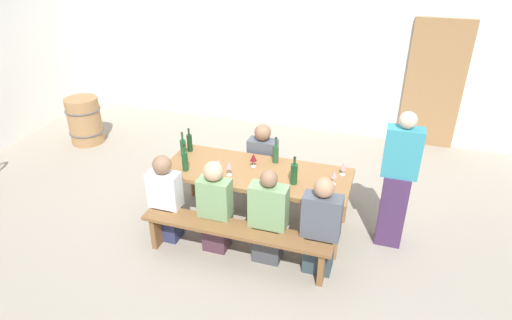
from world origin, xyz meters
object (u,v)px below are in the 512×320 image
(wine_bottle_2, at_px, (294,173))
(wine_glass_3, at_px, (218,163))
(wooden_door, at_px, (434,85))
(seated_guest_near_1, at_px, (215,208))
(seated_guest_near_2, at_px, (268,219))
(wine_glass_4, at_px, (253,158))
(wine_barrel, at_px, (85,120))
(wine_glass_2, at_px, (343,166))
(seated_guest_near_0, at_px, (166,200))
(wine_glass_0, at_px, (229,165))
(wine_bottle_0, at_px, (183,147))
(tasting_table, at_px, (256,177))
(bench_near, at_px, (235,234))
(wine_bottle_3, at_px, (185,161))
(standing_host, at_px, (397,183))
(bench_far, at_px, (272,171))
(wine_bottle_4, at_px, (276,153))
(seated_guest_far_0, at_px, (262,164))
(wine_glass_1, at_px, (334,175))
(wine_bottle_1, at_px, (190,142))
(seated_guest_near_3, at_px, (321,228))

(wine_bottle_2, distance_m, wine_glass_3, 0.90)
(wooden_door, bearing_deg, seated_guest_near_1, -122.42)
(seated_guest_near_2, bearing_deg, wine_glass_3, 60.04)
(wine_bottle_2, xyz_separation_m, wine_glass_4, (-0.55, 0.23, -0.01))
(seated_guest_near_2, bearing_deg, wine_barrel, 63.21)
(wine_glass_2, relative_size, seated_guest_near_0, 0.15)
(wooden_door, bearing_deg, wine_glass_0, -125.21)
(wine_glass_0, relative_size, wine_barrel, 0.23)
(seated_guest_near_1, bearing_deg, wine_bottle_0, 45.79)
(wine_bottle_0, height_order, seated_guest_near_2, seated_guest_near_2)
(wine_bottle_2, bearing_deg, wine_glass_0, -176.33)
(wine_glass_4, relative_size, wine_barrel, 0.22)
(tasting_table, bearing_deg, wine_glass_2, 13.38)
(wine_glass_2, distance_m, wine_barrel, 4.66)
(seated_guest_near_2, bearing_deg, bench_near, 114.78)
(wine_bottle_3, relative_size, standing_host, 0.20)
(bench_far, bearing_deg, wooden_door, 49.15)
(tasting_table, distance_m, wine_bottle_3, 0.86)
(wine_bottle_4, distance_m, wine_glass_3, 0.72)
(tasting_table, height_order, seated_guest_far_0, seated_guest_far_0)
(bench_near, relative_size, standing_host, 1.29)
(wooden_door, relative_size, wine_glass_1, 12.67)
(seated_guest_near_0, bearing_deg, wine_glass_4, -51.24)
(wine_bottle_3, distance_m, wine_glass_4, 0.81)
(wine_bottle_4, relative_size, wine_glass_0, 1.80)
(bench_far, relative_size, wine_glass_0, 11.35)
(wooden_door, bearing_deg, seated_guest_near_2, -115.03)
(wine_bottle_0, distance_m, wine_glass_3, 0.64)
(wine_glass_1, height_order, seated_guest_near_1, seated_guest_near_1)
(wine_glass_3, bearing_deg, seated_guest_near_1, -73.30)
(wine_glass_0, relative_size, seated_guest_near_0, 0.17)
(standing_host, bearing_deg, wine_barrel, -13.36)
(wine_bottle_4, height_order, wine_barrel, wine_bottle_4)
(tasting_table, distance_m, wine_bottle_1, 1.02)
(wine_glass_0, height_order, seated_guest_near_0, seated_guest_near_0)
(wine_barrel, bearing_deg, seated_guest_near_0, -36.56)
(seated_guest_near_0, xyz_separation_m, seated_guest_near_1, (0.61, -0.00, 0.02))
(bench_far, bearing_deg, wine_bottle_3, -129.86)
(bench_far, xyz_separation_m, seated_guest_far_0, (-0.10, -0.15, 0.17))
(wooden_door, height_order, standing_host, wooden_door)
(wine_glass_3, bearing_deg, wine_bottle_0, 155.63)
(wine_glass_4, height_order, seated_guest_near_0, seated_guest_near_0)
(wine_bottle_2, relative_size, seated_guest_near_3, 0.30)
(wine_glass_2, relative_size, seated_guest_near_1, 0.15)
(bench_near, distance_m, seated_guest_near_2, 0.39)
(wine_glass_3, bearing_deg, bench_far, 64.56)
(seated_guest_near_1, bearing_deg, wine_bottle_1, 39.75)
(wooden_door, relative_size, bench_near, 0.99)
(wine_bottle_4, relative_size, seated_guest_far_0, 0.31)
(seated_guest_near_0, bearing_deg, seated_guest_near_1, -90.00)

